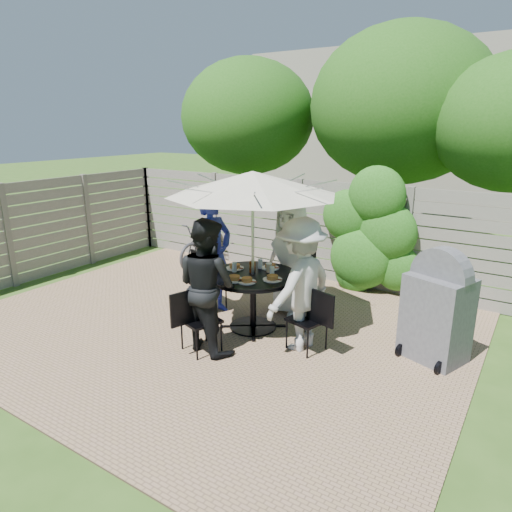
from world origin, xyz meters
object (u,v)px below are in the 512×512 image
Objects in this scene: person_right at (300,285)px; plate_right at (272,278)px; plate_left at (235,267)px; glass_right at (272,272)px; chair_back at (296,293)px; bicycle at (209,244)px; syrup_jug at (252,267)px; person_left at (213,255)px; plate_extra at (247,281)px; coffee_cup at (269,268)px; person_front at (207,286)px; bbq_grill at (437,310)px; person_back at (291,258)px; umbrella at (253,184)px; chair_left at (208,294)px; plate_back at (270,267)px; plate_front at (234,279)px; glass_left at (234,267)px; patio_table at (253,291)px; chair_right at (307,332)px; glass_back at (260,264)px; chair_front at (200,333)px.

person_right is 0.47m from plate_right.
plate_left is 0.63m from glass_right.
bicycle is at bearing -95.68° from chair_back.
person_left is at bearing 173.22° from syrup_jug.
coffee_cup is at bearing 88.25° from plate_extra.
chair_back is 1.89m from person_front.
plate_left is 0.18× the size of bbq_grill.
person_left reaches higher than chair_back.
person_back reaches higher than bicycle.
person_front is 0.56m from plate_extra.
syrup_jug reaches higher than coffee_cup.
plate_left is (-0.35, 0.07, -1.22)m from umbrella.
umbrella is 2.94× the size of chair_left.
plate_back is at bearing 79.51° from umbrella.
plate_extra is (0.06, -0.68, 0.00)m from plate_back.
plate_back is 0.51m from plate_right.
glass_left is at bearing 125.01° from plate_front.
patio_table is 0.88m from person_front.
chair_right is 1.38m from glass_left.
patio_table is 0.54× the size of umbrella.
plate_extra is (0.94, -0.48, -0.09)m from person_left.
person_back is at bearing 44.89° from chair_left.
syrup_jug is 3.17m from bicycle.
person_left is 1.07× the size of person_front.
syrup_jug is (-1.00, 0.24, 0.64)m from chair_right.
person_right is 12.36× the size of glass_right.
plate_left is 2.17× the size of coffee_cup.
plate_left is at bearing -164.93° from coffee_cup.
person_front is 6.66× the size of plate_back.
coffee_cup is at bearing -106.77° from person_right.
glass_back and glass_left have the same top height.
plate_front is 2.17× the size of coffee_cup.
chair_front is at bearing -115.81° from plate_extra.
plate_left is (-1.30, 0.24, 0.58)m from chair_right.
chair_back is 5.66× the size of syrup_jug.
chair_left is (-1.10, -0.64, -0.59)m from person_back.
patio_table is 0.44m from plate_extra.
bbq_grill is (2.00, 0.54, -0.19)m from plate_right.
plate_front is 1.62× the size of syrup_jug.
chair_left is at bearing 149.00° from plate_front.
person_left is at bearing 169.51° from patio_table.
person_back is at bearing 6.35° from chair_back.
syrup_jug is 1.33× the size of coffee_cup.
chair_left is 1.09m from glass_back.
bbq_grill is (2.21, 0.28, -0.22)m from coffee_cup.
glass_back is 0.08× the size of bicycle.
person_front is at bearing -100.49° from plate_back.
plate_left reaches higher than chair_right.
umbrella is at bearing 4.17° from chair_left.
chair_back is 0.49× the size of person_left.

